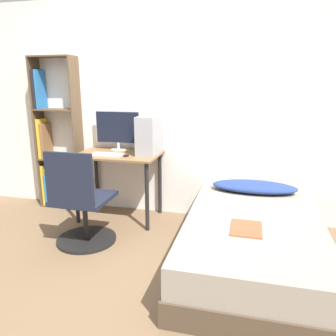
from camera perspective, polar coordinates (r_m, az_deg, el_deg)
The scene contains 12 objects.
ground_plane at distance 2.99m, azimuth -9.44°, elevation -16.89°, with size 14.00×14.00×0.00m, color brown.
wall_back at distance 3.89m, azimuth -1.91°, elevation 10.05°, with size 8.00×0.05×2.50m.
desk at distance 3.80m, azimuth -8.56°, elevation 0.52°, with size 0.93×0.61×0.78m.
bookshelf at distance 4.37m, azimuth -19.52°, elevation 4.60°, with size 0.55×0.23×1.87m.
office_chair at distance 3.32m, azimuth -14.84°, elevation -6.98°, with size 0.59×0.59×0.96m.
bed at distance 3.03m, azimuth 14.49°, elevation -12.20°, with size 1.16×1.97×0.43m.
pillow at distance 3.60m, azimuth 14.78°, elevation -3.17°, with size 0.88×0.36×0.11m.
magazine at distance 2.70m, azimuth 13.47°, elevation -10.19°, with size 0.24×0.32×0.01m.
monitor at distance 3.94m, azimuth -8.75°, elevation 6.74°, with size 0.55×0.18×0.46m.
keyboard at distance 3.69m, azimuth -10.56°, elevation 2.33°, with size 0.35×0.14×0.02m.
pc_tower at distance 3.68m, azimuth -3.29°, elevation 5.75°, with size 0.20×0.41×0.43m.
mouse at distance 3.60m, azimuth -7.32°, elevation 2.17°, with size 0.06×0.09×0.02m.
Camera 1 is at (1.07, -2.33, 1.55)m, focal length 35.00 mm.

